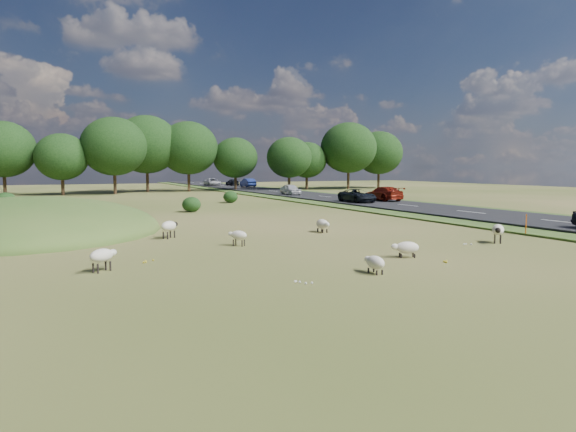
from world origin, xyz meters
The scene contains 19 objects.
ground centered at (0.00, 20.00, 0.00)m, with size 160.00×160.00×0.00m, color #3A5119.
mound centered at (-12.00, 12.00, 0.00)m, with size 16.00×20.00×4.00m, color #33561E.
road centered at (20.00, 30.00, 0.12)m, with size 8.00×150.00×0.25m, color black.
treeline centered at (-1.06, 55.44, 6.57)m, with size 96.28×14.66×11.70m.
shrubs centered at (-3.75, 27.96, 0.67)m, with size 23.04×14.01×1.43m.
marker_post centered at (13.66, -2.57, 0.60)m, with size 0.06×0.06×1.20m, color #D8590C.
sheep_0 centered at (4.01, 3.49, 0.48)m, with size 0.61×1.33×0.77m.
sheep_1 centered at (3.12, -5.47, 0.43)m, with size 1.24×0.87×0.69m.
sheep_2 centered at (9.98, -4.00, 0.66)m, with size 1.23×1.19×0.95m.
sheep_3 centered at (-2.24, 0.61, 0.52)m, with size 0.90×1.02×0.75m.
sheep_4 centered at (0.05, -7.60, 0.41)m, with size 0.51×1.12×0.65m.
sheep_5 centered at (-4.72, 4.70, 0.66)m, with size 1.24×1.19×0.95m.
sheep_6 centered at (-8.82, -3.14, 0.60)m, with size 1.18×0.99×0.86m.
car_0 centered at (21.90, 63.85, 1.02)m, with size 1.62×4.64×1.53m, color navy.
car_1 centered at (21.90, 22.56, 1.00)m, with size 2.10×5.17×1.50m, color maroon.
car_2 centered at (21.90, 72.41, 0.86)m, with size 1.70×4.19×1.21m, color black.
car_4 centered at (18.10, 73.27, 0.95)m, with size 2.34×5.07×1.41m, color silver.
car_5 centered at (18.10, 21.74, 0.91)m, with size 2.19×4.76×1.32m, color black.
car_7 centered at (18.10, 37.78, 0.94)m, with size 1.62×4.03×1.37m, color silver.
Camera 1 is at (-10.48, -22.80, 3.82)m, focal length 32.00 mm.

